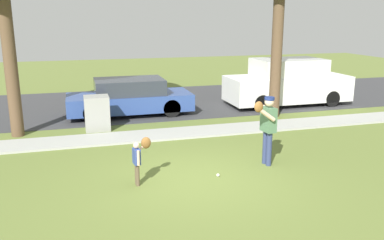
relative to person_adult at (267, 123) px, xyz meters
The scene contains 9 objects.
ground_plane 3.79m from the person_adult, 121.52° to the left, with size 48.00×48.00×0.00m, color olive.
sidewalk_strip 3.87m from the person_adult, 120.72° to the left, with size 36.00×1.20×0.06m, color #A3A39E.
road_surface 8.49m from the person_adult, 103.06° to the left, with size 36.00×6.80×0.02m, color #38383A.
person_adult is the anchor object (origin of this frame).
person_child 3.19m from the person_adult, behind, with size 0.44×0.43×1.01m.
baseball 1.77m from the person_adult, 163.53° to the right, with size 0.07×0.07×0.07m, color white.
utility_cabinet 5.84m from the person_adult, 130.64° to the left, with size 0.77×0.70×1.10m, color gray.
parked_wagon_blue 6.68m from the person_adult, 112.06° to the left, with size 4.50×1.80×1.33m.
parked_van_white 7.38m from the person_adult, 57.46° to the left, with size 5.00×1.95×1.88m.
Camera 1 is at (-2.44, -8.18, 3.54)m, focal length 38.00 mm.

